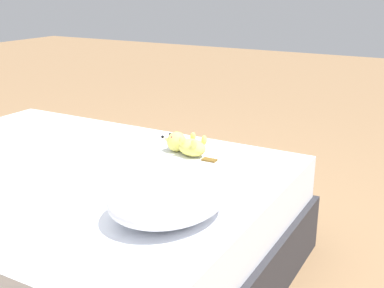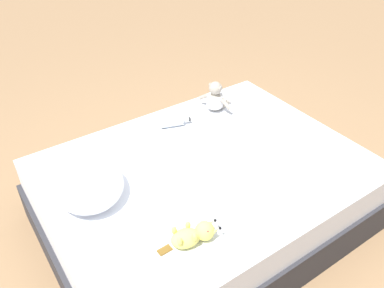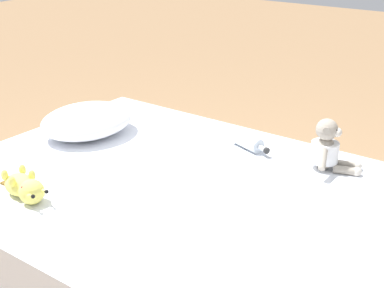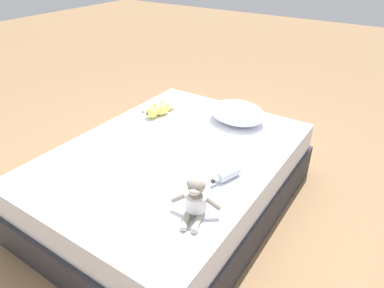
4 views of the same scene
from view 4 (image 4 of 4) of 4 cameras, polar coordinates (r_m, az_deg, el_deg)
ground_plane at (r=2.77m, az=-3.04°, el=-9.88°), size 16.00×16.00×0.00m
bed at (r=2.62m, az=-3.18°, el=-5.82°), size 1.50×2.01×0.49m
pillow at (r=2.89m, az=7.52°, el=5.17°), size 0.54×0.47×0.15m
plush_monkey at (r=1.88m, az=0.58°, el=-9.32°), size 0.28×0.25×0.24m
plush_yellow_creature at (r=2.98m, az=-5.78°, el=5.52°), size 0.15×0.33×0.10m
glass_bottle at (r=2.19m, az=6.01°, el=-4.94°), size 0.12×0.23×0.07m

